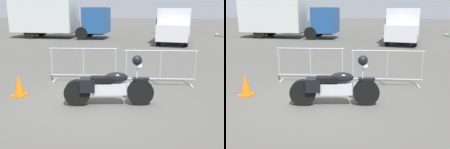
# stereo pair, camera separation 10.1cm
# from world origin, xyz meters

# --- Properties ---
(ground_plane) EXTENTS (120.00, 120.00, 0.00)m
(ground_plane) POSITION_xyz_m (0.00, 0.00, 0.00)
(ground_plane) COLOR #54514C
(motorcycle) EXTENTS (2.12, 0.62, 1.20)m
(motorcycle) POSITION_xyz_m (0.40, -0.08, 0.46)
(motorcycle) COLOR black
(motorcycle) RESTS_ON ground
(crowd_barrier_near) EXTENTS (2.11, 0.69, 1.07)m
(crowd_barrier_near) POSITION_xyz_m (-0.79, 1.76, 0.55)
(crowd_barrier_near) COLOR #9EA0A5
(crowd_barrier_near) RESTS_ON ground
(crowd_barrier_far) EXTENTS (2.11, 0.69, 1.07)m
(crowd_barrier_far) POSITION_xyz_m (1.59, 1.76, 0.55)
(crowd_barrier_far) COLOR #9EA0A5
(crowd_barrier_far) RESTS_ON ground
(box_truck) EXTENTS (7.70, 2.30, 2.98)m
(box_truck) POSITION_xyz_m (-6.72, 13.57, 1.64)
(box_truck) COLOR silver
(box_truck) RESTS_ON ground
(delivery_van) EXTENTS (2.53, 5.20, 2.31)m
(delivery_van) POSITION_xyz_m (2.55, 12.27, 1.24)
(delivery_van) COLOR silver
(delivery_van) RESTS_ON ground
(parked_car_red) EXTENTS (2.20, 4.34, 1.41)m
(parked_car_red) POSITION_xyz_m (-10.77, 19.13, 0.72)
(parked_car_red) COLOR #B21E19
(parked_car_red) RESTS_ON ground
(parked_car_green) EXTENTS (2.24, 4.42, 1.44)m
(parked_car_green) POSITION_xyz_m (-7.69, 18.83, 0.73)
(parked_car_green) COLOR #236B38
(parked_car_green) RESTS_ON ground
(parked_car_white) EXTENTS (2.34, 4.61, 1.50)m
(parked_car_white) POSITION_xyz_m (-4.61, 18.44, 0.76)
(parked_car_white) COLOR white
(parked_car_white) RESTS_ON ground
(pedestrian) EXTENTS (0.41, 0.41, 1.69)m
(pedestrian) POSITION_xyz_m (1.33, 18.53, 0.92)
(pedestrian) COLOR #262838
(pedestrian) RESTS_ON ground
(traffic_cone) EXTENTS (0.34, 0.34, 0.59)m
(traffic_cone) POSITION_xyz_m (-2.09, 0.14, 0.29)
(traffic_cone) COLOR orange
(traffic_cone) RESTS_ON ground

